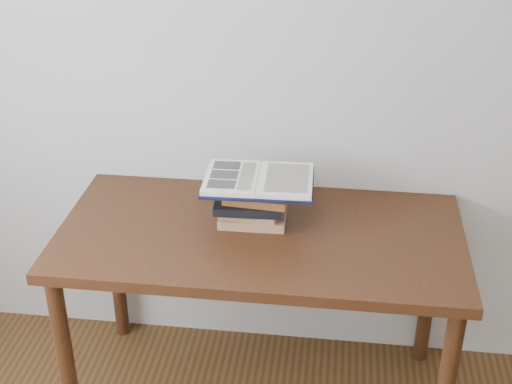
# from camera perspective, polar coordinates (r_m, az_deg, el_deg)

# --- Properties ---
(room_shell) EXTENTS (3.54, 3.54, 2.62)m
(room_shell) POSITION_cam_1_polar(r_m,az_deg,el_deg) (1.00, -11.82, -3.03)
(room_shell) COLOR silver
(room_shell) RESTS_ON ground
(desk) EXTENTS (1.46, 0.73, 0.78)m
(desk) POSITION_cam_1_polar(r_m,az_deg,el_deg) (2.63, 0.35, -4.96)
(desk) COLOR #462811
(desk) RESTS_ON ground
(book_stack) EXTENTS (0.27, 0.19, 0.15)m
(book_stack) POSITION_cam_1_polar(r_m,az_deg,el_deg) (2.59, -0.32, -0.90)
(book_stack) COLOR tan
(book_stack) RESTS_ON desk
(open_book) EXTENTS (0.40, 0.29, 0.03)m
(open_book) POSITION_cam_1_polar(r_m,az_deg,el_deg) (2.56, 0.23, 0.96)
(open_book) COLOR black
(open_book) RESTS_ON book_stack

